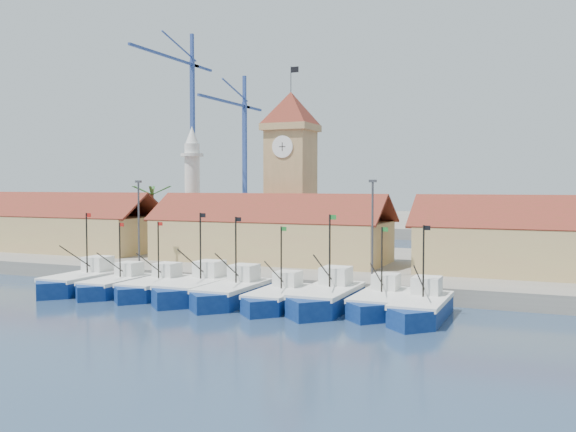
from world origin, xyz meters
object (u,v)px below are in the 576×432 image
at_px(boat_0, 81,283).
at_px(minaret, 192,187).
at_px(clock_tower, 291,169).
at_px(boat_4, 231,294).

height_order(boat_0, minaret, minaret).
relative_size(clock_tower, minaret, 1.39).
distance_m(boat_0, boat_4, 15.98).
xyz_separation_m(clock_tower, minaret, (-15.00, 2.00, -2.23)).
bearing_deg(boat_4, minaret, 126.97).
relative_size(boat_0, minaret, 0.63).
relative_size(boat_4, clock_tower, 0.45).
relative_size(boat_0, boat_4, 1.01).
bearing_deg(boat_0, minaret, 97.55).
height_order(boat_0, boat_4, boat_0).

